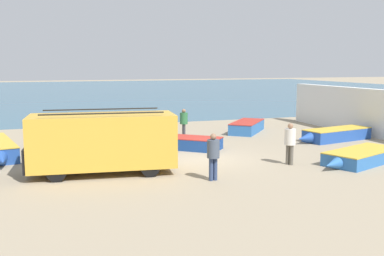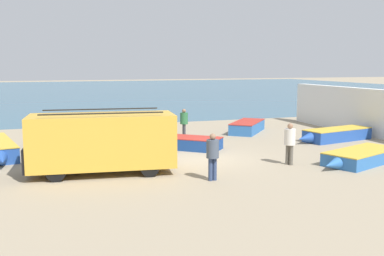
% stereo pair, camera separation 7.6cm
% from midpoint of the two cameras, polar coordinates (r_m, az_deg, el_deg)
% --- Properties ---
extents(ground_plane, '(200.00, 200.00, 0.00)m').
position_cam_midpoint_polar(ground_plane, '(19.23, 1.27, -3.89)').
color(ground_plane, gray).
extents(sea_water, '(120.00, 80.00, 0.01)m').
position_cam_midpoint_polar(sea_water, '(70.08, -13.55, 4.60)').
color(sea_water, '#33607A').
rests_on(sea_water, ground_plane).
extents(parked_van, '(5.49, 2.58, 2.33)m').
position_cam_midpoint_polar(parked_van, '(16.73, -11.27, -1.62)').
color(parked_van, gold).
rests_on(parked_van, ground_plane).
extents(fishing_rowboat_0, '(4.49, 2.80, 0.54)m').
position_cam_midpoint_polar(fishing_rowboat_0, '(19.52, 20.74, -3.44)').
color(fishing_rowboat_0, '#2D66AD').
rests_on(fishing_rowboat_0, ground_plane).
extents(fishing_rowboat_1, '(3.40, 3.79, 0.65)m').
position_cam_midpoint_polar(fishing_rowboat_1, '(26.90, 7.20, 0.19)').
color(fishing_rowboat_1, '#2D66AD').
rests_on(fishing_rowboat_1, ground_plane).
extents(fishing_rowboat_2, '(4.06, 3.70, 0.57)m').
position_cam_midpoint_polar(fishing_rowboat_2, '(21.55, -1.58, -1.82)').
color(fishing_rowboat_2, navy).
rests_on(fishing_rowboat_2, ground_plane).
extents(fishing_rowboat_3, '(4.10, 2.04, 0.55)m').
position_cam_midpoint_polar(fishing_rowboat_3, '(23.95, -12.64, -1.04)').
color(fishing_rowboat_3, '#1E757F').
rests_on(fishing_rowboat_3, ground_plane).
extents(fishing_rowboat_5, '(4.82, 2.09, 0.63)m').
position_cam_midpoint_polar(fishing_rowboat_5, '(24.84, 17.78, -0.81)').
color(fishing_rowboat_5, '#234CA3').
rests_on(fishing_rowboat_5, ground_plane).
extents(fisherman_0, '(0.44, 0.44, 1.67)m').
position_cam_midpoint_polar(fisherman_0, '(18.30, 12.43, -1.51)').
color(fisherman_0, '#5B564C').
rests_on(fisherman_0, ground_plane).
extents(fisherman_1, '(0.42, 0.42, 1.60)m').
position_cam_midpoint_polar(fisherman_1, '(24.39, -0.93, 0.94)').
color(fisherman_1, '#38383D').
rests_on(fisherman_1, ground_plane).
extents(fisherman_2, '(0.43, 0.43, 1.65)m').
position_cam_midpoint_polar(fisherman_2, '(15.47, 2.78, -3.13)').
color(fisherman_2, navy).
rests_on(fisherman_2, ground_plane).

